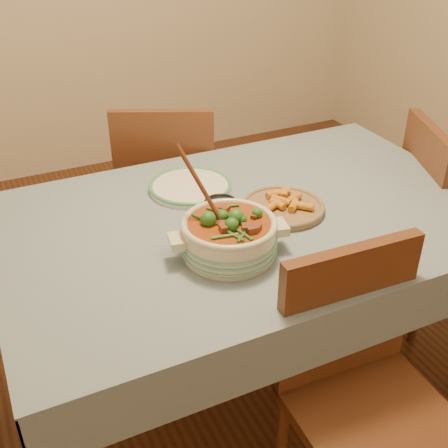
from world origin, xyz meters
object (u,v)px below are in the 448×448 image
object	(u,v)px
chair_far	(168,185)
chair_right	(441,215)
dining_table	(249,237)
stew_casserole	(229,234)
condiment_bowl	(220,208)
chair_near	(361,384)
fried_plate	(283,206)
white_plate	(190,187)

from	to	relation	value
chair_far	chair_right	xyz separation A→B (m)	(0.95, -0.74, -0.01)
dining_table	chair_right	world-z (taller)	chair_right
stew_casserole	condiment_bowl	world-z (taller)	stew_casserole
stew_casserole	chair_far	size ratio (longest dim) A/B	0.39
dining_table	chair_near	bearing A→B (deg)	-86.07
chair_far	chair_near	size ratio (longest dim) A/B	1.02
condiment_bowl	stew_casserole	bearing A→B (deg)	-108.86
dining_table	chair_near	size ratio (longest dim) A/B	1.85
condiment_bowl	chair_far	world-z (taller)	chair_far
fried_plate	chair_far	size ratio (longest dim) A/B	0.34
stew_casserole	chair_right	world-z (taller)	stew_casserole
white_plate	chair_near	xyz separation A→B (m)	(0.15, -0.85, -0.26)
fried_plate	chair_near	bearing A→B (deg)	-97.05
white_plate	chair_right	world-z (taller)	chair_right
stew_casserole	chair_right	xyz separation A→B (m)	(1.09, 0.19, -0.31)
fried_plate	white_plate	bearing A→B (deg)	129.21
dining_table	fried_plate	bearing A→B (deg)	-12.80
dining_table	fried_plate	distance (m)	0.16
white_plate	fried_plate	bearing A→B (deg)	-50.79
condiment_bowl	chair_right	bearing A→B (deg)	-1.41
fried_plate	stew_casserole	bearing A→B (deg)	-150.93
chair_far	chair_right	world-z (taller)	chair_far
dining_table	condiment_bowl	size ratio (longest dim) A/B	12.01
dining_table	chair_near	distance (m)	0.62
stew_casserole	chair_near	xyz separation A→B (m)	(0.21, -0.42, -0.31)
dining_table	chair_near	xyz separation A→B (m)	(0.04, -0.60, -0.15)
white_plate	chair_near	world-z (taller)	chair_near
white_plate	condiment_bowl	distance (m)	0.22
white_plate	chair_far	world-z (taller)	chair_far
dining_table	white_plate	distance (m)	0.30
dining_table	stew_casserole	bearing A→B (deg)	-132.78
dining_table	fried_plate	xyz separation A→B (m)	(0.11, -0.03, 0.11)
condiment_bowl	chair_near	bearing A→B (deg)	-77.95
chair_far	chair_near	world-z (taller)	chair_far
stew_casserole	chair_near	size ratio (longest dim) A/B	0.40
dining_table	chair_far	xyz separation A→B (m)	(-0.03, 0.75, -0.14)
condiment_bowl	chair_far	bearing A→B (deg)	84.73
chair_far	chair_right	size ratio (longest dim) A/B	1.01
white_plate	fried_plate	xyz separation A→B (m)	(0.23, -0.28, 0.01)
chair_right	dining_table	bearing A→B (deg)	112.57
dining_table	fried_plate	world-z (taller)	fried_plate
chair_near	dining_table	bearing A→B (deg)	96.24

